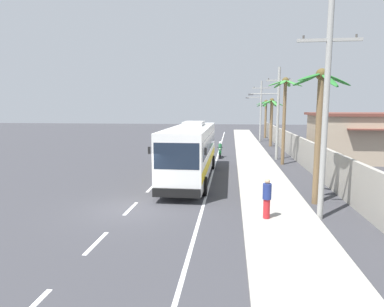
{
  "coord_description": "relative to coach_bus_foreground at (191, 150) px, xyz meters",
  "views": [
    {
      "loc": [
        4.67,
        -14.49,
        4.74
      ],
      "look_at": [
        2.1,
        7.1,
        1.7
      ],
      "focal_mm": 30.82,
      "sensor_mm": 36.0,
      "label": 1
    }
  ],
  "objects": [
    {
      "name": "ground_plane",
      "position": [
        -2.06,
        -7.12,
        -1.96
      ],
      "size": [
        160.0,
        160.0,
        0.0
      ],
      "primitive_type": "plane",
      "color": "#3A3A3F"
    },
    {
      "name": "sidewalk_kerb",
      "position": [
        4.74,
        2.88,
        -1.89
      ],
      "size": [
        3.2,
        90.0,
        0.14
      ],
      "primitive_type": "cube",
      "color": "#A8A399",
      "rests_on": "ground"
    },
    {
      "name": "lane_markings",
      "position": [
        0.07,
        7.59,
        -1.96
      ],
      "size": [
        3.53,
        71.0,
        0.01
      ],
      "color": "white",
      "rests_on": "ground"
    },
    {
      "name": "boundary_wall",
      "position": [
        8.54,
        6.88,
        -0.85
      ],
      "size": [
        0.24,
        60.0,
        2.22
      ],
      "primitive_type": "cube",
      "color": "#9E998E",
      "rests_on": "ground"
    },
    {
      "name": "coach_bus_foreground",
      "position": [
        0.0,
        0.0,
        0.0
      ],
      "size": [
        2.92,
        12.23,
        3.77
      ],
      "color": "white",
      "rests_on": "ground"
    },
    {
      "name": "motorcycle_beside_bus",
      "position": [
        1.59,
        9.61,
        -1.33
      ],
      "size": [
        0.56,
        1.96,
        1.54
      ],
      "color": "black",
      "rests_on": "ground"
    },
    {
      "name": "pedestrian_near_kerb",
      "position": [
        4.13,
        -8.04,
        -0.94
      ],
      "size": [
        0.36,
        0.36,
        1.69
      ],
      "rotation": [
        0.0,
        0.0,
        1.87
      ],
      "color": "red",
      "rests_on": "sidewalk_kerb"
    },
    {
      "name": "utility_pole_nearest",
      "position": [
        6.46,
        -7.41,
        2.78
      ],
      "size": [
        2.54,
        0.24,
        9.08
      ],
      "color": "#9E9E99",
      "rests_on": "ground"
    },
    {
      "name": "utility_pole_mid",
      "position": [
        6.67,
        8.99,
        2.5
      ],
      "size": [
        3.83,
        0.24,
        8.3
      ],
      "color": "#9E9E99",
      "rests_on": "ground"
    },
    {
      "name": "utility_pole_far",
      "position": [
        6.59,
        25.4,
        2.55
      ],
      "size": [
        3.38,
        0.24,
        8.37
      ],
      "color": "#9E9E99",
      "rests_on": "ground"
    },
    {
      "name": "palm_nearest",
      "position": [
        6.81,
        -5.11,
        2.49
      ],
      "size": [
        2.86,
        2.79,
        6.57
      ],
      "color": "brown",
      "rests_on": "ground"
    },
    {
      "name": "palm_second",
      "position": [
        7.94,
        31.11,
        2.22
      ],
      "size": [
        3.41,
        3.3,
        5.93
      ],
      "color": "brown",
      "rests_on": "ground"
    },
    {
      "name": "palm_third",
      "position": [
        7.46,
        19.51,
        1.96
      ],
      "size": [
        2.92,
        3.13,
        5.87
      ],
      "color": "brown",
      "rests_on": "ground"
    },
    {
      "name": "palm_fourth",
      "position": [
        6.93,
        6.39,
        3.2
      ],
      "size": [
        2.76,
        2.69,
        7.18
      ],
      "color": "brown",
      "rests_on": "ground"
    },
    {
      "name": "roadside_building",
      "position": [
        15.47,
        9.81,
        0.19
      ],
      "size": [
        10.87,
        8.17,
        4.27
      ],
      "color": "tan",
      "rests_on": "ground"
    }
  ]
}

